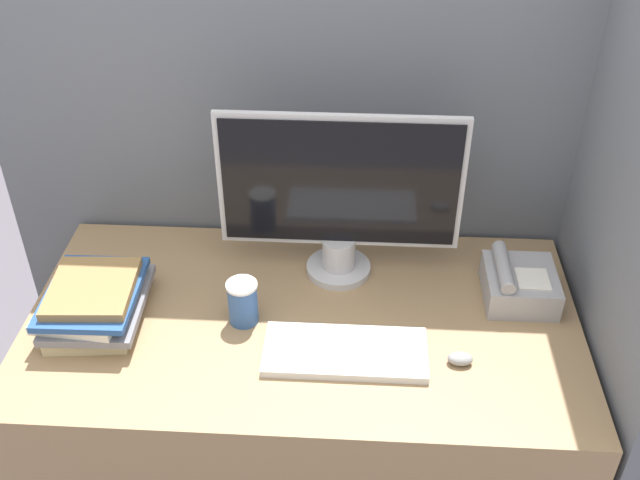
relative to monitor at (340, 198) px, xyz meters
The scene contains 9 objects.
cubicle_panel_rear 0.26m from the monitor, 110.79° to the left, with size 1.78×0.04×1.71m.
cubicle_panel_right 0.68m from the monitor, 14.47° to the right, with size 0.04×0.81×1.71m.
desk 0.64m from the monitor, 112.51° to the right, with size 1.38×0.75×0.74m.
monitor is the anchor object (origin of this frame).
keyboard 0.39m from the monitor, 84.94° to the right, with size 0.39×0.17×0.02m.
mouse 0.50m from the monitor, 48.39° to the right, with size 0.06×0.04×0.03m.
coffee_cup 0.36m from the monitor, 136.64° to the right, with size 0.08×0.08×0.12m.
book_stack 0.66m from the monitor, 158.77° to the right, with size 0.24×0.31×0.12m.
desk_telephone 0.51m from the monitor, 10.25° to the right, with size 0.18×0.19×0.11m.
Camera 1 is at (0.13, -1.03, 2.00)m, focal length 42.00 mm.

